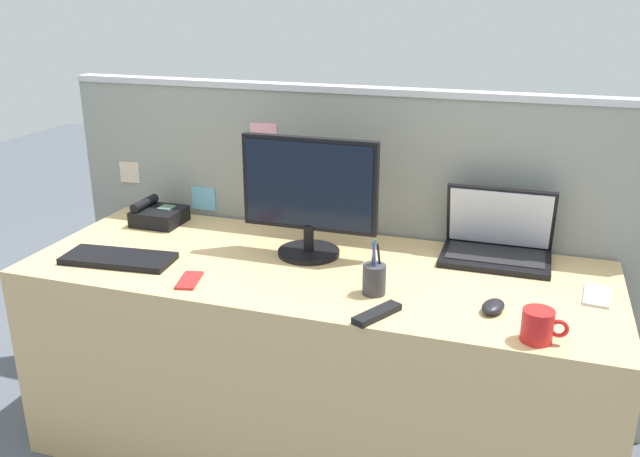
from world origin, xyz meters
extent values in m
plane|color=#4C515B|center=(0.00, 0.00, 0.00)|extent=(10.00, 10.00, 0.00)
cube|color=tan|center=(0.00, 0.00, 0.36)|extent=(1.97, 0.74, 0.72)
cube|color=gray|center=(0.00, 0.41, 0.62)|extent=(2.32, 0.06, 1.25)
cube|color=#B7BAC1|center=(0.00, 0.41, 1.26)|extent=(2.32, 0.07, 0.02)
cube|color=pink|center=(-0.34, 0.38, 1.08)|extent=(0.11, 0.01, 0.07)
cube|color=yellow|center=(0.67, 0.38, 0.84)|extent=(0.08, 0.01, 0.07)
cube|color=beige|center=(-0.95, 0.38, 0.88)|extent=(0.09, 0.01, 0.09)
cube|color=#66ADD1|center=(-0.61, 0.38, 0.79)|extent=(0.11, 0.01, 0.10)
cylinder|color=black|center=(-0.06, 0.10, 0.73)|extent=(0.22, 0.22, 0.02)
cylinder|color=black|center=(-0.06, 0.10, 0.78)|extent=(0.04, 0.04, 0.09)
cube|color=black|center=(-0.06, 0.11, 0.98)|extent=(0.48, 0.03, 0.33)
cube|color=black|center=(-0.06, 0.09, 0.98)|extent=(0.45, 0.01, 0.30)
cube|color=black|center=(0.57, 0.24, 0.73)|extent=(0.37, 0.24, 0.02)
cube|color=black|center=(0.57, 0.25, 0.74)|extent=(0.33, 0.17, 0.00)
cube|color=black|center=(0.57, 0.32, 0.85)|extent=(0.37, 0.09, 0.23)
cube|color=silver|center=(0.57, 0.31, 0.85)|extent=(0.34, 0.08, 0.21)
cube|color=black|center=(-0.73, 0.22, 0.75)|extent=(0.18, 0.17, 0.06)
cube|color=#4C6B5B|center=(-0.71, 0.24, 0.78)|extent=(0.06, 0.06, 0.01)
cylinder|color=black|center=(-0.80, 0.22, 0.80)|extent=(0.04, 0.16, 0.04)
cube|color=black|center=(-0.66, -0.17, 0.73)|extent=(0.39, 0.19, 0.02)
ellipsoid|color=black|center=(0.60, -0.16, 0.74)|extent=(0.08, 0.11, 0.03)
cylinder|color=#333338|center=(0.24, -0.14, 0.77)|extent=(0.07, 0.07, 0.09)
cylinder|color=black|center=(0.25, -0.13, 0.82)|extent=(0.02, 0.01, 0.12)
cylinder|color=#238438|center=(0.23, -0.14, 0.83)|extent=(0.02, 0.01, 0.14)
cylinder|color=blue|center=(0.24, -0.15, 0.83)|extent=(0.02, 0.01, 0.14)
cylinder|color=red|center=(0.24, -0.15, 0.82)|extent=(0.02, 0.02, 0.13)
cube|color=#B7BAC1|center=(0.89, 0.04, 0.72)|extent=(0.09, 0.16, 0.01)
cube|color=#B22323|center=(-0.35, -0.24, 0.72)|extent=(0.09, 0.14, 0.01)
cube|color=black|center=(0.29, -0.29, 0.73)|extent=(0.12, 0.17, 0.02)
cylinder|color=red|center=(0.72, -0.30, 0.77)|extent=(0.08, 0.08, 0.09)
torus|color=red|center=(0.77, -0.30, 0.77)|extent=(0.05, 0.01, 0.05)
camera|label=1|loc=(0.67, -1.98, 1.61)|focal=37.54mm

